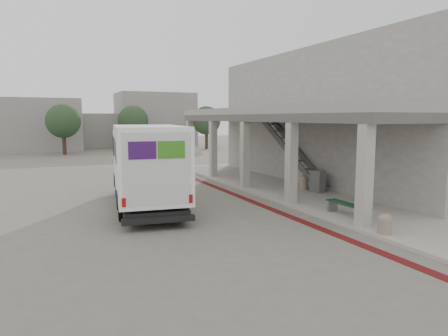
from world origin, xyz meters
name	(u,v)px	position (x,y,z in m)	size (l,w,h in m)	color
ground	(251,213)	(0.00, 0.00, 0.00)	(120.00, 120.00, 0.00)	#646056
bike_lane_stripe	(249,200)	(1.00, 2.00, 0.01)	(0.35, 40.00, 0.01)	#571112
sidewalk	(336,202)	(4.00, 0.00, 0.06)	(4.40, 28.00, 0.12)	gray
transit_building	(324,120)	(6.83, 4.50, 3.40)	(7.60, 17.00, 7.00)	gray
distant_backdrop	(80,125)	(-2.84, 35.89, 2.70)	(28.00, 10.00, 6.50)	gray
tree_left	(63,121)	(-5.00, 28.00, 3.18)	(3.20, 3.20, 4.80)	#38281C
tree_mid	(133,121)	(2.00, 30.00, 3.18)	(3.20, 3.20, 4.80)	#38281C
tree_right	(206,121)	(10.00, 29.00, 3.18)	(3.20, 3.20, 4.80)	#38281C
fedex_truck	(146,164)	(-3.23, 2.68, 1.71)	(3.33, 7.79, 3.22)	black
bench	(348,207)	(2.60, -2.26, 0.43)	(0.43, 1.88, 0.44)	slate
bollard_near	(385,224)	(2.10, -4.39, 0.43)	(0.41, 0.41, 0.61)	gray
bollard_far	(303,182)	(4.36, 2.79, 0.45)	(0.44, 0.44, 0.66)	gray
utility_cabinet	(318,181)	(4.51, 1.88, 0.62)	(0.45, 0.60, 1.00)	slate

